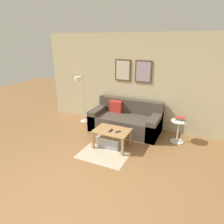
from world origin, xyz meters
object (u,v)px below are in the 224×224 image
(coffee_table, at_px, (112,134))
(floor_lamp, at_px, (81,95))
(side_table, at_px, (178,129))
(couch, at_px, (126,121))
(storage_bin, at_px, (111,140))
(book_stack, at_px, (180,119))
(remote_control, at_px, (111,130))
(cell_phone, at_px, (118,132))

(coffee_table, bearing_deg, floor_lamp, 147.23)
(coffee_table, bearing_deg, side_table, 33.64)
(couch, xyz_separation_m, storage_bin, (-0.00, -0.93, -0.16))
(floor_lamp, height_order, book_stack, floor_lamp)
(remote_control, bearing_deg, book_stack, 36.36)
(couch, height_order, coffee_table, couch)
(couch, distance_m, floor_lamp, 1.48)
(book_stack, height_order, cell_phone, book_stack)
(storage_bin, xyz_separation_m, side_table, (1.39, 0.85, 0.21))
(book_stack, bearing_deg, remote_control, -145.20)
(couch, xyz_separation_m, book_stack, (1.40, -0.07, 0.32))
(floor_lamp, height_order, remote_control, floor_lamp)
(storage_bin, height_order, remote_control, remote_control)
(coffee_table, distance_m, side_table, 1.62)
(book_stack, bearing_deg, side_table, -147.93)
(floor_lamp, xyz_separation_m, book_stack, (2.76, -0.00, -0.27))
(cell_phone, bearing_deg, coffee_table, -154.63)
(coffee_table, relative_size, remote_control, 5.40)
(book_stack, xyz_separation_m, cell_phone, (-1.20, -0.93, -0.17))
(coffee_table, distance_m, remote_control, 0.11)
(floor_lamp, bearing_deg, remote_control, -34.34)
(coffee_table, relative_size, storage_bin, 1.46)
(storage_bin, xyz_separation_m, floor_lamp, (-1.35, 0.86, 0.75))
(storage_bin, relative_size, side_table, 0.99)
(storage_bin, bearing_deg, book_stack, 31.28)
(coffee_table, height_order, remote_control, remote_control)
(book_stack, bearing_deg, floor_lamp, 179.97)
(couch, bearing_deg, book_stack, -2.96)
(floor_lamp, height_order, cell_phone, floor_lamp)
(side_table, distance_m, cell_phone, 1.50)
(book_stack, bearing_deg, couch, 177.04)
(storage_bin, bearing_deg, coffee_table, -44.74)
(cell_phone, bearing_deg, remote_control, -138.25)
(couch, height_order, floor_lamp, floor_lamp)
(couch, height_order, storage_bin, couch)
(couch, distance_m, cell_phone, 1.03)
(book_stack, distance_m, remote_control, 1.67)
(storage_bin, distance_m, cell_phone, 0.37)
(coffee_table, bearing_deg, couch, 92.74)
(floor_lamp, bearing_deg, book_stack, -0.03)
(floor_lamp, distance_m, remote_control, 1.74)
(couch, xyz_separation_m, coffee_table, (0.05, -0.97, 0.05))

